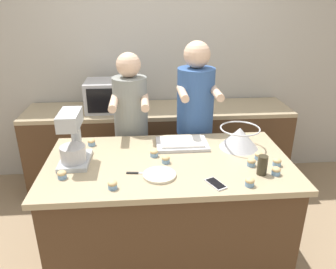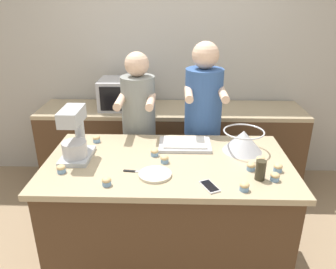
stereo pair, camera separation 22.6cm
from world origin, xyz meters
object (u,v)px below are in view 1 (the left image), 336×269
at_px(knife, 141,173).
at_px(cupcake_9, 250,182).
at_px(cupcake_6, 62,174).
at_px(cupcake_8, 277,162).
at_px(person_left, 132,137).
at_px(small_plate, 159,175).
at_px(cupcake_4, 251,162).
at_px(mixing_bowl, 239,137).
at_px(stand_mixer, 73,141).
at_px(person_right, 194,131).
at_px(microwave_oven, 111,95).
at_px(cupcake_7, 276,171).
at_px(cell_phone, 216,184).
at_px(cupcake_2, 259,156).
at_px(cupcake_5, 113,185).
at_px(cupcake_0, 91,142).
at_px(baking_tray, 182,143).
at_px(cupcake_1, 154,153).
at_px(drinking_glass, 262,165).

height_order(knife, cupcake_9, cupcake_9).
bearing_deg(cupcake_6, cupcake_8, 2.22).
relative_size(person_left, cupcake_9, 27.59).
height_order(small_plate, cupcake_4, cupcake_4).
bearing_deg(mixing_bowl, stand_mixer, -172.72).
xyz_separation_m(person_right, microwave_oven, (-0.78, 0.63, 0.17)).
xyz_separation_m(cupcake_4, cupcake_9, (-0.09, -0.25, 0.00)).
height_order(cupcake_4, cupcake_7, same).
relative_size(person_right, mixing_bowl, 5.62).
height_order(cell_phone, cupcake_9, cupcake_9).
distance_m(cupcake_2, cupcake_8, 0.14).
bearing_deg(cupcake_4, person_left, 136.93).
height_order(person_right, cupcake_4, person_right).
relative_size(cupcake_4, cupcake_5, 1.00).
bearing_deg(cupcake_8, person_left, 141.90).
height_order(stand_mixer, cupcake_0, stand_mixer).
bearing_deg(microwave_oven, person_right, -38.94).
xyz_separation_m(person_left, small_plate, (0.20, -0.86, 0.10)).
xyz_separation_m(person_left, knife, (0.08, -0.82, 0.10)).
bearing_deg(cupcake_8, person_right, 119.18).
height_order(baking_tray, cupcake_1, cupcake_1).
xyz_separation_m(person_left, cupcake_5, (-0.09, -0.99, 0.12)).
bearing_deg(cupcake_1, cupcake_7, -22.79).
bearing_deg(cupcake_7, baking_tray, 138.07).
bearing_deg(cupcake_8, cupcake_7, -113.75).
height_order(cupcake_2, cupcake_4, same).
relative_size(microwave_oven, cupcake_2, 8.94).
distance_m(baking_tray, cupcake_2, 0.58).
distance_m(mixing_bowl, microwave_oven, 1.52).
bearing_deg(cupcake_6, microwave_oven, 82.21).
distance_m(microwave_oven, cell_phone, 1.79).
xyz_separation_m(drinking_glass, cupcake_9, (-0.12, -0.13, -0.04)).
distance_m(microwave_oven, cupcake_5, 1.62).
distance_m(cupcake_4, cupcake_9, 0.26).
bearing_deg(cupcake_9, microwave_oven, 119.97).
bearing_deg(drinking_glass, cell_phone, -162.02).
xyz_separation_m(drinking_glass, cupcake_8, (0.14, 0.10, -0.04)).
bearing_deg(cell_phone, cupcake_0, 142.37).
xyz_separation_m(cell_phone, cupcake_0, (-0.83, 0.64, 0.02)).
distance_m(cupcake_6, cupcake_9, 1.17).
bearing_deg(cupcake_7, cupcake_6, 177.34).
relative_size(stand_mixer, microwave_oven, 0.72).
distance_m(mixing_bowl, cupcake_1, 0.66).
xyz_separation_m(cupcake_5, cupcake_7, (1.04, 0.08, 0.00)).
bearing_deg(knife, drinking_glass, -4.94).
bearing_deg(cupcake_6, baking_tray, 27.90).
bearing_deg(cupcake_9, baking_tray, 118.91).
xyz_separation_m(cell_phone, knife, (-0.45, 0.17, -0.00)).
xyz_separation_m(baking_tray, cupcake_9, (0.34, -0.61, 0.01)).
height_order(person_left, baking_tray, person_left).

